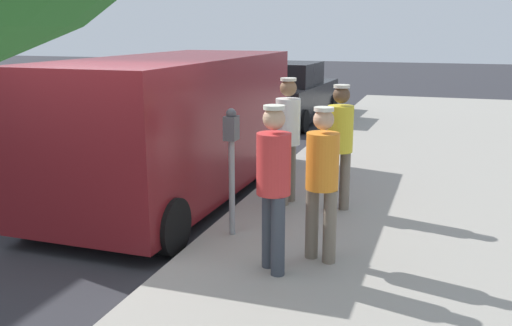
# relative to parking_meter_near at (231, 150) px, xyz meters

# --- Properties ---
(ground_plane) EXTENTS (80.00, 80.00, 0.00)m
(ground_plane) POSITION_rel_parking_meter_near_xyz_m (-1.35, -0.78, -1.18)
(ground_plane) COLOR #2D2D33
(sidewalk_slab) EXTENTS (5.00, 32.00, 0.15)m
(sidewalk_slab) POSITION_rel_parking_meter_near_xyz_m (2.15, -0.78, -1.11)
(sidewalk_slab) COLOR #9E998E
(sidewalk_slab) RESTS_ON ground
(parking_meter_near) EXTENTS (0.14, 0.18, 1.52)m
(parking_meter_near) POSITION_rel_parking_meter_near_xyz_m (0.00, 0.00, 0.00)
(parking_meter_near) COLOR gray
(parking_meter_near) RESTS_ON sidewalk_slab
(pedestrian_in_white) EXTENTS (0.34, 0.36, 1.76)m
(pedestrian_in_white) POSITION_rel_parking_meter_near_xyz_m (0.30, 1.42, -0.02)
(pedestrian_in_white) COLOR #726656
(pedestrian_in_white) RESTS_ON sidewalk_slab
(pedestrian_in_orange) EXTENTS (0.35, 0.34, 1.64)m
(pedestrian_in_orange) POSITION_rel_parking_meter_near_xyz_m (1.16, -0.43, -0.10)
(pedestrian_in_orange) COLOR #726656
(pedestrian_in_orange) RESTS_ON sidewalk_slab
(pedestrian_in_yellow) EXTENTS (0.34, 0.34, 1.70)m
(pedestrian_in_yellow) POSITION_rel_parking_meter_near_xyz_m (1.04, 1.30, -0.06)
(pedestrian_in_yellow) COLOR #726656
(pedestrian_in_yellow) RESTS_ON sidewalk_slab
(pedestrian_in_red) EXTENTS (0.34, 0.34, 1.69)m
(pedestrian_in_red) POSITION_rel_parking_meter_near_xyz_m (0.76, -0.86, -0.06)
(pedestrian_in_red) COLOR #383D47
(pedestrian_in_red) RESTS_ON sidewalk_slab
(parked_van) EXTENTS (2.20, 5.23, 2.15)m
(parked_van) POSITION_rel_parking_meter_near_xyz_m (-1.50, 1.61, -0.03)
(parked_van) COLOR maroon
(parked_van) RESTS_ON ground
(parked_sedan_ahead) EXTENTS (2.07, 4.46, 1.65)m
(parked_sedan_ahead) POSITION_rel_parking_meter_near_xyz_m (-1.77, 9.23, -0.43)
(parked_sedan_ahead) COLOR black
(parked_sedan_ahead) RESTS_ON ground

